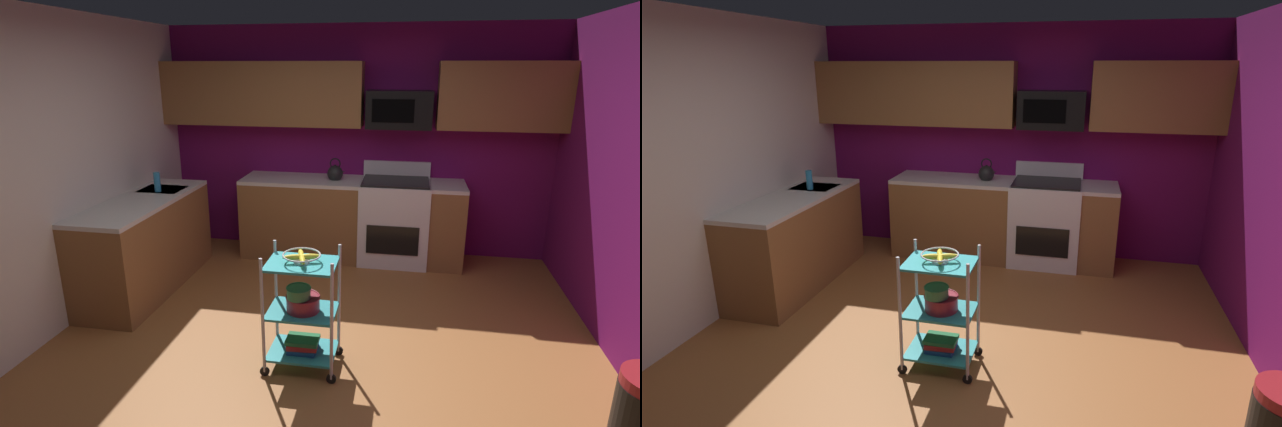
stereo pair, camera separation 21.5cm
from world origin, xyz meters
The scene contains 14 objects.
floor centered at (0.00, 0.00, -0.02)m, with size 4.40×4.80×0.04m, color #995B2D.
wall_back centered at (0.00, 2.43, 1.30)m, with size 4.52×0.06×2.60m, color #6B1156.
wall_left centered at (-2.23, 0.00, 1.30)m, with size 0.06×4.80×2.60m, color silver.
counter_run centered at (-0.79, 1.62, 0.46)m, with size 3.45×2.32×0.92m.
oven_range centered at (0.49, 2.10, 0.48)m, with size 0.76×0.65×1.10m.
upper_cabinets centered at (-0.11, 2.23, 1.85)m, with size 4.40×0.33×0.70m.
microwave centered at (0.49, 2.21, 1.70)m, with size 0.70×0.39×0.40m.
rolling_cart centered at (-0.09, -0.11, 0.45)m, with size 0.56×0.38×0.91m.
fruit_bowl centered at (-0.09, -0.11, 0.88)m, with size 0.27×0.27×0.07m.
mixing_bowl_large centered at (-0.08, -0.11, 0.52)m, with size 0.25×0.25×0.11m.
mixing_bowl_small centered at (-0.10, -0.14, 0.62)m, with size 0.18×0.18×0.08m.
book_stack centered at (-0.09, -0.11, 0.18)m, with size 0.24×0.19×0.10m.
kettle centered at (-0.19, 2.10, 1.00)m, with size 0.21×0.18×0.26m.
dish_soap_bottle centered at (-1.89, 1.24, 1.02)m, with size 0.06×0.06×0.20m, color #2D8CBF.
Camera 2 is at (0.82, -3.13, 2.15)m, focal length 27.13 mm.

